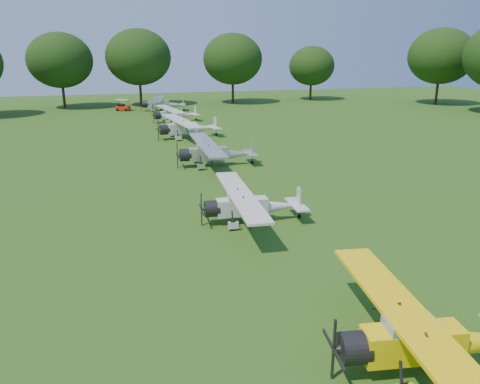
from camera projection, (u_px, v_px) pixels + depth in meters
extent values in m
plane|color=#255314|center=(235.00, 205.00, 30.01)|extent=(160.00, 160.00, 0.00)
cylinder|color=black|center=(437.00, 91.00, 83.04)|extent=(0.44, 0.44, 4.81)
ellipsoid|color=black|center=(441.00, 56.00, 81.30)|extent=(11.23, 11.23, 9.55)
cylinder|color=black|center=(311.00, 90.00, 90.60)|extent=(0.44, 0.44, 3.70)
ellipsoid|color=black|center=(312.00, 66.00, 89.27)|extent=(8.63, 8.63, 7.34)
cylinder|color=black|center=(233.00, 91.00, 84.76)|extent=(0.44, 0.44, 4.51)
ellipsoid|color=black|center=(233.00, 59.00, 83.14)|extent=(10.52, 10.52, 8.94)
cylinder|color=black|center=(141.00, 92.00, 81.10)|extent=(0.44, 0.44, 4.74)
ellipsoid|color=black|center=(138.00, 57.00, 79.39)|extent=(11.05, 11.05, 9.39)
cylinder|color=black|center=(64.00, 94.00, 77.78)|extent=(0.44, 0.44, 4.49)
ellipsoid|color=black|center=(60.00, 60.00, 76.17)|extent=(10.47, 10.47, 8.90)
cube|color=yellow|center=(412.00, 343.00, 14.26)|extent=(3.20, 1.34, 1.02)
cube|color=#8CA5B2|center=(411.00, 328.00, 14.09)|extent=(1.66, 1.10, 0.53)
cylinder|color=black|center=(354.00, 348.00, 14.04)|extent=(1.00, 1.12, 1.01)
cube|color=black|center=(334.00, 349.00, 13.96)|extent=(0.07, 0.12, 2.04)
cube|color=yellow|center=(412.00, 321.00, 14.02)|extent=(2.81, 10.39, 0.14)
cylinder|color=black|center=(370.00, 342.00, 15.53)|extent=(0.60, 0.23, 0.58)
cube|color=silver|center=(242.00, 207.00, 26.72)|extent=(2.97, 1.05, 0.96)
cone|color=silver|center=(283.00, 206.00, 27.23)|extent=(2.61, 0.98, 0.82)
cube|color=#8CA5B2|center=(240.00, 198.00, 26.55)|extent=(1.51, 0.93, 0.50)
cylinder|color=black|center=(212.00, 209.00, 26.38)|extent=(0.88, 1.00, 0.95)
cube|color=black|center=(201.00, 209.00, 26.26)|extent=(0.06, 0.11, 1.92)
cube|color=silver|center=(240.00, 195.00, 26.48)|extent=(1.92, 9.75, 0.13)
cube|color=silver|center=(299.00, 198.00, 27.28)|extent=(0.12, 0.51, 1.19)
cube|color=silver|center=(297.00, 204.00, 27.38)|extent=(0.93, 2.60, 0.08)
cylinder|color=black|center=(233.00, 226.00, 25.71)|extent=(0.56, 0.18, 0.55)
cylinder|color=black|center=(226.00, 212.00, 27.85)|extent=(0.56, 0.18, 0.55)
cylinder|color=black|center=(299.00, 216.00, 27.64)|extent=(0.22, 0.09, 0.22)
cube|color=silver|center=(208.00, 154.00, 39.53)|extent=(3.28, 1.05, 1.07)
cone|color=silver|center=(240.00, 154.00, 40.20)|extent=(2.87, 0.99, 0.92)
cube|color=#8CA5B2|center=(207.00, 147.00, 39.35)|extent=(1.65, 0.98, 0.56)
cylinder|color=black|center=(185.00, 155.00, 39.09)|extent=(0.94, 1.08, 1.06)
cube|color=black|center=(177.00, 155.00, 38.94)|extent=(0.06, 0.12, 2.14)
cube|color=silver|center=(207.00, 144.00, 39.27)|extent=(1.75, 10.83, 0.14)
cube|color=silver|center=(251.00, 148.00, 40.29)|extent=(0.12, 0.56, 1.32)
cube|color=silver|center=(250.00, 153.00, 40.40)|extent=(0.94, 2.87, 0.09)
cylinder|color=black|center=(201.00, 167.00, 38.39)|extent=(0.62, 0.18, 0.61)
cylinder|color=black|center=(197.00, 160.00, 40.76)|extent=(0.62, 0.18, 0.61)
cylinder|color=black|center=(252.00, 162.00, 40.69)|extent=(0.25, 0.09, 0.24)
cube|color=silver|center=(182.00, 128.00, 51.75)|extent=(3.49, 1.49, 1.11)
cone|color=silver|center=(206.00, 128.00, 52.89)|extent=(3.07, 1.38, 0.95)
cube|color=#8CA5B2|center=(181.00, 123.00, 51.53)|extent=(1.81, 1.21, 0.58)
cylinder|color=black|center=(164.00, 130.00, 50.98)|extent=(1.10, 1.23, 1.10)
cube|color=black|center=(158.00, 130.00, 50.71)|extent=(0.08, 0.13, 2.22)
cube|color=silver|center=(181.00, 121.00, 51.46)|extent=(3.16, 11.30, 0.15)
cube|color=silver|center=(215.00, 123.00, 53.14)|extent=(0.19, 0.59, 1.37)
cube|color=silver|center=(214.00, 127.00, 53.24)|extent=(1.32, 3.06, 0.10)
cylinder|color=black|center=(179.00, 138.00, 50.50)|extent=(0.65, 0.26, 0.63)
cylinder|color=black|center=(172.00, 134.00, 52.81)|extent=(0.65, 0.26, 0.63)
cylinder|color=black|center=(216.00, 135.00, 53.58)|extent=(0.26, 0.12, 0.25)
cube|color=silver|center=(171.00, 115.00, 63.15)|extent=(3.14, 1.38, 0.99)
cone|color=silver|center=(189.00, 115.00, 64.20)|extent=(2.75, 1.27, 0.85)
cube|color=#8CA5B2|center=(170.00, 111.00, 62.95)|extent=(1.64, 1.11, 0.52)
cylinder|color=black|center=(158.00, 116.00, 62.43)|extent=(1.00, 1.11, 0.98)
cube|color=black|center=(153.00, 116.00, 62.19)|extent=(0.07, 0.12, 1.99)
cube|color=silver|center=(170.00, 109.00, 62.88)|extent=(2.99, 10.12, 0.13)
cube|color=silver|center=(195.00, 111.00, 64.44)|extent=(0.18, 0.53, 1.23)
cube|color=silver|center=(195.00, 114.00, 64.53)|extent=(1.22, 2.75, 0.09)
cylinder|color=black|center=(168.00, 122.00, 62.03)|extent=(0.59, 0.24, 0.57)
cylinder|color=black|center=(163.00, 119.00, 64.08)|extent=(0.59, 0.24, 0.57)
cylinder|color=black|center=(196.00, 120.00, 64.83)|extent=(0.24, 0.11, 0.23)
cube|color=silver|center=(158.00, 104.00, 74.39)|extent=(3.49, 1.52, 1.11)
cone|color=silver|center=(177.00, 105.00, 74.73)|extent=(3.07, 1.40, 0.95)
cube|color=#8CA5B2|center=(158.00, 100.00, 74.21)|extent=(1.82, 1.23, 0.58)
cylinder|color=black|center=(146.00, 104.00, 74.19)|extent=(1.11, 1.23, 1.10)
cube|color=black|center=(141.00, 104.00, 74.12)|extent=(0.08, 0.14, 2.22)
cube|color=silver|center=(158.00, 99.00, 74.13)|extent=(3.27, 11.30, 0.15)
cube|color=silver|center=(183.00, 101.00, 74.69)|extent=(0.20, 0.59, 1.37)
cube|color=silver|center=(183.00, 104.00, 74.82)|extent=(1.35, 3.06, 0.10)
cylinder|color=black|center=(153.00, 110.00, 73.29)|extent=(0.65, 0.27, 0.63)
cylinder|color=black|center=(154.00, 108.00, 75.80)|extent=(0.65, 0.27, 0.63)
cylinder|color=black|center=(184.00, 110.00, 75.10)|extent=(0.26, 0.12, 0.25)
cube|color=red|center=(123.00, 108.00, 74.82)|extent=(2.41, 1.94, 0.67)
cube|color=black|center=(121.00, 106.00, 74.75)|extent=(1.23, 1.32, 0.43)
cube|color=silver|center=(123.00, 100.00, 74.43)|extent=(2.36, 1.99, 0.08)
cylinder|color=black|center=(117.00, 110.00, 74.44)|extent=(0.44, 0.30, 0.42)
cylinder|color=black|center=(120.00, 109.00, 75.56)|extent=(0.44, 0.30, 0.42)
cylinder|color=black|center=(126.00, 110.00, 74.20)|extent=(0.44, 0.30, 0.42)
cylinder|color=black|center=(129.00, 109.00, 75.33)|extent=(0.44, 0.30, 0.42)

